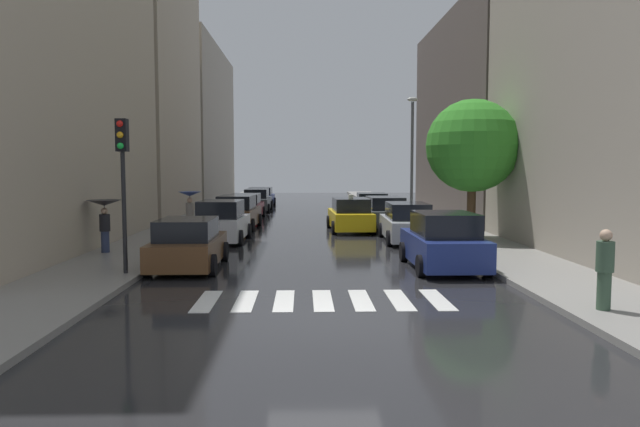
{
  "coord_description": "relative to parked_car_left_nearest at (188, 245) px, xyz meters",
  "views": [
    {
      "loc": [
        -0.45,
        -11.63,
        3.1
      ],
      "look_at": [
        0.34,
        15.44,
        0.95
      ],
      "focal_mm": 32.36,
      "sensor_mm": 36.0,
      "label": 1
    }
  ],
  "objects": [
    {
      "name": "taxi_midroad",
      "position": [
        5.86,
        10.43,
        0.03
      ],
      "size": [
        2.19,
        4.57,
        1.81
      ],
      "rotation": [
        0.0,
        0.0,
        1.61
      ],
      "color": "yellow",
      "rests_on": "ground"
    },
    {
      "name": "parked_car_left_sixth",
      "position": [
        0.14,
        28.71,
        -0.01
      ],
      "size": [
        2.23,
        4.16,
        1.54
      ],
      "rotation": [
        0.0,
        0.0,
        1.55
      ],
      "color": "navy",
      "rests_on": "ground"
    },
    {
      "name": "pedestrian_near_tree",
      "position": [
        -3.38,
        2.51,
        0.83
      ],
      "size": [
        1.17,
        1.17,
        1.83
      ],
      "rotation": [
        0.0,
        0.0,
        4.42
      ],
      "color": "navy",
      "rests_on": "sidewalk_left"
    },
    {
      "name": "street_tree_right",
      "position": [
        10.54,
        6.04,
        3.26
      ],
      "size": [
        3.83,
        3.83,
        5.77
      ],
      "color": "#513823",
      "rests_on": "sidewalk_right"
    },
    {
      "name": "lamp_post_right",
      "position": [
        9.54,
        14.02,
        3.35
      ],
      "size": [
        0.6,
        0.28,
        6.8
      ],
      "color": "#595B60",
      "rests_on": "sidewalk_right"
    },
    {
      "name": "parked_car_left_fifth",
      "position": [
        0.26,
        23.5,
        0.02
      ],
      "size": [
        2.01,
        4.8,
        1.61
      ],
      "rotation": [
        0.0,
        0.0,
        1.56
      ],
      "color": "#474C51",
      "rests_on": "ground"
    },
    {
      "name": "building_left_mid",
      "position": [
        -7.01,
        19.29,
        8.79
      ],
      "size": [
        6.0,
        12.37,
        19.05
      ],
      "primitive_type": "cube",
      "color": "#B2A38C",
      "rests_on": "ground"
    },
    {
      "name": "parked_car_left_second",
      "position": [
        0.12,
        6.45,
        0.08
      ],
      "size": [
        2.22,
        4.15,
        1.75
      ],
      "rotation": [
        0.0,
        0.0,
        1.54
      ],
      "color": "silver",
      "rests_on": "ground"
    },
    {
      "name": "parked_car_left_fourth",
      "position": [
        0.02,
        17.57,
        -0.01
      ],
      "size": [
        2.18,
        4.44,
        1.53
      ],
      "rotation": [
        0.0,
        0.0,
        1.55
      ],
      "color": "maroon",
      "rests_on": "ground"
    },
    {
      "name": "parked_car_left_third",
      "position": [
        0.17,
        11.8,
        0.06
      ],
      "size": [
        2.28,
        4.55,
        1.7
      ],
      "rotation": [
        0.0,
        0.0,
        1.52
      ],
      "color": "brown",
      "rests_on": "ground"
    },
    {
      "name": "parked_car_right_fourth",
      "position": [
        7.74,
        17.45,
        0.01
      ],
      "size": [
        2.26,
        4.24,
        1.57
      ],
      "rotation": [
        0.0,
        0.0,
        1.54
      ],
      "color": "#0C4C2D",
      "rests_on": "ground"
    },
    {
      "name": "building_left_far",
      "position": [
        -7.01,
        36.12,
        6.24
      ],
      "size": [
        6.0,
        19.45,
        13.95
      ],
      "primitive_type": "cube",
      "color": "#9E9384",
      "rests_on": "ground"
    },
    {
      "name": "pedestrian_by_kerb",
      "position": [
        9.8,
        -6.04,
        0.3
      ],
      "size": [
        0.36,
        0.36,
        1.69
      ],
      "rotation": [
        0.0,
        0.0,
        3.82
      ],
      "color": "#38513D",
      "rests_on": "sidewalk_right"
    },
    {
      "name": "parked_car_right_second",
      "position": [
        7.9,
        6.3,
        0.04
      ],
      "size": [
        2.13,
        4.75,
        1.64
      ],
      "rotation": [
        0.0,
        0.0,
        1.54
      ],
      "color": "#B2B7BF",
      "rests_on": "ground"
    },
    {
      "name": "ground_plane",
      "position": [
        3.99,
        17.95,
        -0.75
      ],
      "size": [
        28.0,
        72.0,
        0.04
      ],
      "primitive_type": "cube",
      "color": "#242426"
    },
    {
      "name": "building_right_mid",
      "position": [
        14.99,
        17.21,
        5.36
      ],
      "size": [
        6.0,
        16.36,
        12.18
      ],
      "primitive_type": "cube",
      "color": "#564C47",
      "rests_on": "ground"
    },
    {
      "name": "parked_car_right_nearest",
      "position": [
        7.85,
        -0.23,
        0.08
      ],
      "size": [
        2.15,
        4.23,
        1.75
      ],
      "rotation": [
        0.0,
        0.0,
        1.57
      ],
      "color": "navy",
      "rests_on": "ground"
    },
    {
      "name": "pedestrian_foreground",
      "position": [
        -1.6,
        8.54,
        0.8
      ],
      "size": [
        1.04,
        1.04,
        1.87
      ],
      "rotation": [
        0.0,
        0.0,
        1.88
      ],
      "color": "navy",
      "rests_on": "sidewalk_left"
    },
    {
      "name": "crosswalk_stripes",
      "position": [
        3.99,
        -4.41,
        -0.73
      ],
      "size": [
        5.85,
        2.2,
        0.01
      ],
      "color": "silver",
      "rests_on": "ground"
    },
    {
      "name": "parked_car_left_nearest",
      "position": [
        0.0,
        0.0,
        0.0
      ],
      "size": [
        2.09,
        4.1,
        1.56
      ],
      "rotation": [
        0.0,
        0.0,
        1.58
      ],
      "color": "brown",
      "rests_on": "ground"
    },
    {
      "name": "parked_car_right_third",
      "position": [
        7.78,
        12.09,
        0.02
      ],
      "size": [
        2.26,
        4.61,
        1.61
      ],
      "rotation": [
        0.0,
        0.0,
        1.6
      ],
      "color": "#474C51",
      "rests_on": "ground"
    },
    {
      "name": "sidewalk_right",
      "position": [
        10.49,
        17.95,
        -0.66
      ],
      "size": [
        3.0,
        72.0,
        0.15
      ],
      "primitive_type": "cube",
      "color": "gray",
      "rests_on": "ground"
    },
    {
      "name": "sidewalk_left",
      "position": [
        -2.51,
        17.95,
        -0.66
      ],
      "size": [
        3.0,
        72.0,
        0.15
      ],
      "primitive_type": "cube",
      "color": "gray",
      "rests_on": "ground"
    },
    {
      "name": "traffic_light_left_corner",
      "position": [
        -1.46,
        -1.53,
        2.55
      ],
      "size": [
        0.3,
        0.42,
        4.3
      ],
      "color": "black",
      "rests_on": "sidewalk_left"
    }
  ]
}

